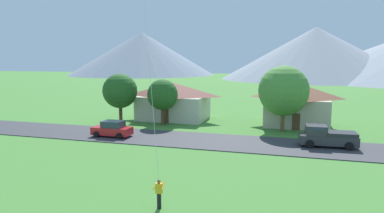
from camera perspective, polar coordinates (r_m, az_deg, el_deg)
The scene contains 10 objects.
road_strip at distance 34.61m, azimuth 6.66°, elevation -5.97°, with size 160.00×7.01×0.08m, color #38383D.
mountain_central_ridge at distance 193.28m, azimuth -8.33°, elevation 8.71°, with size 79.73×79.73×23.27m, color gray.
mountain_far_west_ridge at distance 156.92m, azimuth 19.82°, elevation 8.34°, with size 79.51×79.51×22.06m, color #8E939E.
house_leftmost at distance 45.16m, azimuth 16.97°, elevation 0.49°, with size 8.32×7.00×5.35m.
house_left_center at distance 47.68m, azimuth -3.10°, elevation 1.03°, with size 9.77×6.99×5.10m.
tree_left_of_center at distance 40.48m, azimuth 14.99°, elevation 2.53°, with size 5.73×5.73×7.60m.
tree_center at distance 43.35m, azimuth -4.92°, elevation 1.96°, with size 3.88×3.88×5.83m.
tree_right_of_center at distance 45.08m, azimuth -11.88°, elevation 2.53°, with size 4.45×4.45×6.48m.
parked_car_red_west_end at distance 37.80m, azimuth -13.12°, elevation -3.67°, with size 4.21×2.11×1.68m.
pickup_truck_charcoal_west_side at distance 34.92m, azimuth 21.46°, elevation -4.63°, with size 5.29×2.51×1.99m.
Camera 1 is at (5.53, -5.24, 8.24)m, focal length 32.06 mm.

